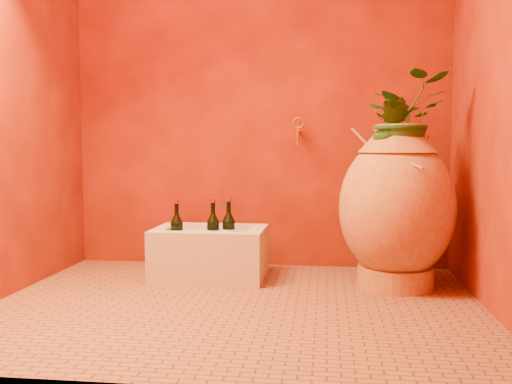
# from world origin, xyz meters

# --- Properties ---
(floor) EXTENTS (2.50, 2.50, 0.00)m
(floor) POSITION_xyz_m (0.00, 0.00, 0.00)
(floor) COLOR brown
(floor) RESTS_ON ground
(wall_back) EXTENTS (2.50, 0.02, 2.50)m
(wall_back) POSITION_xyz_m (0.00, 1.00, 1.25)
(wall_back) COLOR #5F1305
(wall_back) RESTS_ON ground
(wall_right) EXTENTS (0.02, 2.00, 2.50)m
(wall_right) POSITION_xyz_m (1.25, 0.00, 1.25)
(wall_right) COLOR #5F1305
(wall_right) RESTS_ON ground
(amphora) EXTENTS (0.86, 0.86, 0.93)m
(amphora) POSITION_xyz_m (0.85, 0.48, 0.46)
(amphora) COLOR #BF8235
(amphora) RESTS_ON floor
(stone_basin) EXTENTS (0.68, 0.46, 0.31)m
(stone_basin) POSITION_xyz_m (-0.25, 0.57, 0.15)
(stone_basin) COLOR #BCB19C
(stone_basin) RESTS_ON floor
(wine_bottle_a) EXTENTS (0.08, 0.08, 0.32)m
(wine_bottle_a) POSITION_xyz_m (-0.23, 0.55, 0.29)
(wine_bottle_a) COLOR black
(wine_bottle_a) RESTS_ON stone_basin
(wine_bottle_b) EXTENTS (0.08, 0.08, 0.32)m
(wine_bottle_b) POSITION_xyz_m (-0.44, 0.50, 0.29)
(wine_bottle_b) COLOR black
(wine_bottle_b) RESTS_ON stone_basin
(wine_bottle_c) EXTENTS (0.08, 0.08, 0.33)m
(wine_bottle_c) POSITION_xyz_m (-0.14, 0.57, 0.29)
(wine_bottle_c) COLOR black
(wine_bottle_c) RESTS_ON stone_basin
(wall_tap) EXTENTS (0.08, 0.16, 0.18)m
(wall_tap) POSITION_xyz_m (0.27, 0.91, 0.91)
(wall_tap) COLOR #AF7D28
(wall_tap) RESTS_ON wall_back
(plant_main) EXTENTS (0.56, 0.53, 0.51)m
(plant_main) POSITION_xyz_m (0.88, 0.48, 0.96)
(plant_main) COLOR #1A491B
(plant_main) RESTS_ON amphora
(plant_side) EXTENTS (0.23, 0.21, 0.35)m
(plant_side) POSITION_xyz_m (0.80, 0.41, 0.90)
(plant_side) COLOR #1A491B
(plant_side) RESTS_ON amphora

